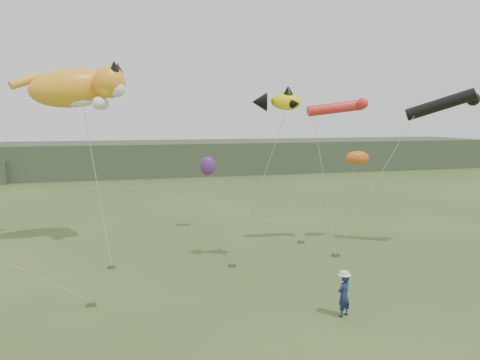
# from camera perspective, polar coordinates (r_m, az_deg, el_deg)

# --- Properties ---
(ground) EXTENTS (120.00, 120.00, 0.00)m
(ground) POSITION_cam_1_polar(r_m,az_deg,el_deg) (18.56, 5.82, -14.95)
(ground) COLOR #385123
(ground) RESTS_ON ground
(headland) EXTENTS (90.00, 13.00, 4.00)m
(headland) POSITION_cam_1_polar(r_m,az_deg,el_deg) (60.98, -12.10, 2.56)
(headland) COLOR #2D3D28
(headland) RESTS_ON ground
(festival_attendant) EXTENTS (0.68, 0.59, 1.58)m
(festival_attendant) POSITION_cam_1_polar(r_m,az_deg,el_deg) (17.66, 12.55, -13.55)
(festival_attendant) COLOR navy
(festival_attendant) RESTS_ON ground
(sandbag_anchors) EXTENTS (12.20, 6.57, 0.16)m
(sandbag_anchors) POSITION_cam_1_polar(r_m,az_deg,el_deg) (23.02, -1.87, -10.17)
(sandbag_anchors) COLOR brown
(sandbag_anchors) RESTS_ON ground
(cat_kite) EXTENTS (6.11, 3.35, 2.71)m
(cat_kite) POSITION_cam_1_polar(r_m,az_deg,el_deg) (27.05, -18.81, 10.66)
(cat_kite) COLOR #FFA321
(cat_kite) RESTS_ON ground
(fish_kite) EXTENTS (2.42, 1.59, 1.19)m
(fish_kite) POSITION_cam_1_polar(r_m,az_deg,el_deg) (21.93, 4.45, 9.54)
(fish_kite) COLOR #FFEB05
(fish_kite) RESTS_ON ground
(tube_kites) EXTENTS (8.44, 3.83, 1.71)m
(tube_kites) POSITION_cam_1_polar(r_m,az_deg,el_deg) (26.51, 19.22, 8.62)
(tube_kites) COLOR black
(tube_kites) RESTS_ON ground
(misc_kites) EXTENTS (8.88, 5.64, 1.74)m
(misc_kites) POSITION_cam_1_polar(r_m,az_deg,el_deg) (28.04, 5.63, 2.22)
(misc_kites) COLOR #CA5B17
(misc_kites) RESTS_ON ground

